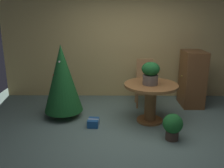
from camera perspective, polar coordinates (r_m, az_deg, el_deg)
ground_plane at (r=4.22m, az=4.73°, el=-12.24°), size 6.60×6.60×0.00m
back_wall_panel at (r=5.95m, az=3.53°, el=9.35°), size 6.00×0.10×2.60m
round_dining_table at (r=4.63m, az=9.06°, el=-2.60°), size 1.00×1.00×0.75m
flower_vase at (r=4.47m, az=9.06°, el=2.68°), size 0.33×0.33×0.42m
wooden_chair_far at (r=5.50m, az=7.71°, el=0.99°), size 0.41×0.42×1.04m
holiday_tree at (r=4.80m, az=-11.60°, el=1.25°), size 0.76×0.76×1.45m
gift_box_blue at (r=4.55m, az=-4.41°, el=-9.02°), size 0.21×0.24×0.14m
wooden_cabinet at (r=5.68m, az=18.31°, el=1.19°), size 0.48×0.65×1.23m
potted_plant at (r=4.13m, az=14.07°, el=-9.43°), size 0.33×0.33×0.45m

